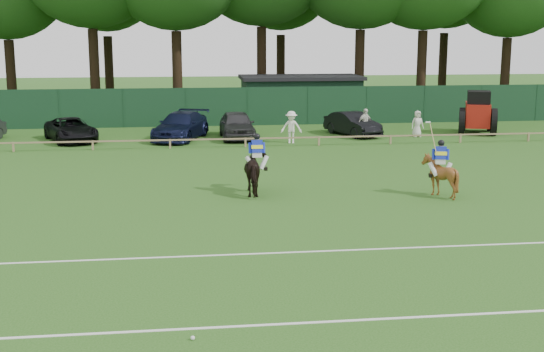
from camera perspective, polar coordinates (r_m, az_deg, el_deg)
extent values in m
plane|color=#1E4C14|center=(21.37, -0.30, -5.29)|extent=(160.00, 160.00, 0.00)
imported|color=black|center=(27.57, -1.19, 0.42)|extent=(0.97, 2.12, 1.79)
imported|color=brown|center=(27.91, 13.02, 0.02)|extent=(1.56, 1.68, 1.56)
imported|color=black|center=(42.39, -15.48, 3.52)|extent=(3.77, 5.20, 1.32)
imported|color=#101534|center=(41.92, -7.16, 3.91)|extent=(3.78, 5.73, 1.54)
imported|color=#333336|center=(42.00, -2.76, 4.03)|extent=(1.93, 4.66, 1.58)
imported|color=black|center=(43.43, 6.34, 4.09)|extent=(2.89, 4.45, 1.39)
imported|color=white|center=(40.21, 1.52, 3.85)|extent=(1.25, 0.86, 1.78)
imported|color=silver|center=(42.62, 7.31, 4.14)|extent=(1.08, 0.80, 1.70)
imported|color=silver|center=(43.47, 11.33, 4.04)|extent=(0.79, 0.55, 1.54)
cube|color=silver|center=(27.46, -1.19, 1.68)|extent=(0.36, 0.26, 0.18)
cube|color=#192AB8|center=(27.40, -1.19, 2.34)|extent=(0.40, 0.31, 0.51)
cube|color=#FCF527|center=(27.41, -1.19, 2.30)|extent=(0.43, 0.29, 0.18)
sphere|color=black|center=(27.35, -1.20, 3.11)|extent=(0.25, 0.25, 0.25)
cylinder|color=silver|center=(27.49, -0.64, 1.06)|extent=(0.42, 0.33, 0.59)
cylinder|color=silver|center=(27.43, -1.72, 1.03)|extent=(0.42, 0.33, 0.59)
cube|color=silver|center=(27.81, 13.07, 1.13)|extent=(0.41, 0.34, 0.18)
cube|color=#192AB8|center=(27.76, 13.09, 1.78)|extent=(0.46, 0.39, 0.51)
cube|color=#FCF527|center=(27.76, 13.09, 1.74)|extent=(0.49, 0.38, 0.18)
sphere|color=black|center=(27.70, 13.13, 2.54)|extent=(0.25, 0.25, 0.25)
cylinder|color=silver|center=(27.85, 13.58, 0.49)|extent=(0.44, 0.31, 0.59)
cylinder|color=silver|center=(27.79, 12.52, 0.52)|extent=(0.41, 0.41, 0.59)
cylinder|color=tan|center=(27.69, 12.52, 2.94)|extent=(0.14, 0.62, 1.17)
sphere|color=silver|center=(15.05, -6.24, -12.51)|extent=(0.09, 0.09, 0.09)
cube|color=silver|center=(15.77, 2.43, -11.45)|extent=(60.00, 0.10, 0.01)
cube|color=silver|center=(20.42, 0.04, -6.06)|extent=(60.00, 0.10, 0.01)
cube|color=#997F5B|center=(38.83, -3.57, 2.92)|extent=(62.00, 0.08, 0.08)
cube|color=#14351E|center=(47.64, -4.31, 5.43)|extent=(92.00, 0.04, 2.50)
cube|color=#14331E|center=(51.26, 2.25, 6.04)|extent=(8.00, 4.00, 2.80)
cube|color=black|center=(51.14, 2.26, 7.73)|extent=(8.40, 4.40, 0.24)
cube|color=#A4180F|center=(45.78, 15.82, 4.65)|extent=(2.24, 2.93, 1.41)
cube|color=black|center=(45.26, 15.91, 5.82)|extent=(1.71, 1.78, 0.97)
cylinder|color=black|center=(45.04, 14.66, 4.20)|extent=(0.88, 1.63, 1.62)
cylinder|color=black|center=(45.12, 17.00, 4.08)|extent=(0.88, 1.63, 1.62)
cylinder|color=black|center=(46.91, 14.74, 4.00)|extent=(0.61, 0.92, 0.87)
cylinder|color=black|center=(46.98, 16.72, 3.90)|extent=(0.61, 0.92, 0.87)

